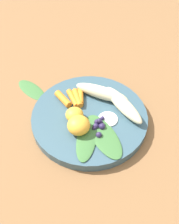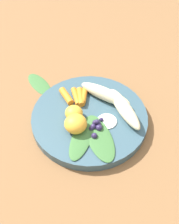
# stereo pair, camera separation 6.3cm
# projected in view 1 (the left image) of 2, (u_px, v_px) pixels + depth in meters

# --- Properties ---
(ground_plane) EXTENTS (2.40, 2.40, 0.00)m
(ground_plane) POSITION_uv_depth(u_px,v_px,m) (90.00, 121.00, 0.66)
(ground_plane) COLOR brown
(bowl) EXTENTS (0.28, 0.28, 0.02)m
(bowl) POSITION_uv_depth(u_px,v_px,m) (90.00, 118.00, 0.65)
(bowl) COLOR #385666
(bowl) RESTS_ON ground_plane
(banana_peeled_left) EXTENTS (0.14, 0.04, 0.03)m
(banana_peeled_left) POSITION_uv_depth(u_px,v_px,m) (101.00, 92.00, 0.67)
(banana_peeled_left) COLOR beige
(banana_peeled_left) RESTS_ON bowl
(banana_peeled_right) EXTENTS (0.14, 0.10, 0.03)m
(banana_peeled_right) POSITION_uv_depth(u_px,v_px,m) (123.00, 105.00, 0.64)
(banana_peeled_right) COLOR beige
(banana_peeled_right) RESTS_ON bowl
(orange_segment_near) EXTENTS (0.05, 0.05, 0.04)m
(orange_segment_near) POSITION_uv_depth(u_px,v_px,m) (79.00, 126.00, 0.59)
(orange_segment_near) COLOR #F4A833
(orange_segment_near) RESTS_ON bowl
(orange_segment_far) EXTENTS (0.04, 0.04, 0.03)m
(orange_segment_far) POSITION_uv_depth(u_px,v_px,m) (74.00, 115.00, 0.62)
(orange_segment_far) COLOR #F4A833
(orange_segment_far) RESTS_ON bowl
(carrot_front) EXTENTS (0.04, 0.06, 0.01)m
(carrot_front) POSITION_uv_depth(u_px,v_px,m) (81.00, 94.00, 0.68)
(carrot_front) COLOR orange
(carrot_front) RESTS_ON bowl
(carrot_mid_left) EXTENTS (0.05, 0.05, 0.02)m
(carrot_mid_left) POSITION_uv_depth(u_px,v_px,m) (77.00, 98.00, 0.67)
(carrot_mid_left) COLOR orange
(carrot_mid_left) RESTS_ON bowl
(carrot_mid_right) EXTENTS (0.05, 0.05, 0.01)m
(carrot_mid_right) POSITION_uv_depth(u_px,v_px,m) (73.00, 98.00, 0.67)
(carrot_mid_right) COLOR orange
(carrot_mid_right) RESTS_ON bowl
(carrot_rear) EXTENTS (0.06, 0.04, 0.02)m
(carrot_rear) POSITION_uv_depth(u_px,v_px,m) (63.00, 99.00, 0.66)
(carrot_rear) COLOR orange
(carrot_rear) RESTS_ON bowl
(blueberry_pile) EXTENTS (0.03, 0.06, 0.02)m
(blueberry_pile) POSITION_uv_depth(u_px,v_px,m) (99.00, 126.00, 0.61)
(blueberry_pile) COLOR #2D234C
(blueberry_pile) RESTS_ON bowl
(coconut_shred_patch) EXTENTS (0.05, 0.05, 0.00)m
(coconut_shred_patch) POSITION_uv_depth(u_px,v_px,m) (108.00, 119.00, 0.63)
(coconut_shred_patch) COLOR white
(coconut_shred_patch) RESTS_ON bowl
(kale_leaf_left) EXTENTS (0.08, 0.14, 0.00)m
(kale_leaf_left) POSITION_uv_depth(u_px,v_px,m) (87.00, 138.00, 0.59)
(kale_leaf_left) COLOR #3D7038
(kale_leaf_left) RESTS_ON bowl
(kale_leaf_right) EXTENTS (0.14, 0.13, 0.00)m
(kale_leaf_right) POSITION_uv_depth(u_px,v_px,m) (104.00, 136.00, 0.60)
(kale_leaf_right) COLOR #3D7038
(kale_leaf_right) RESTS_ON bowl
(kale_leaf_stray) EXTENTS (0.12, 0.07, 0.01)m
(kale_leaf_stray) POSITION_uv_depth(u_px,v_px,m) (32.00, 89.00, 0.73)
(kale_leaf_stray) COLOR #3D7038
(kale_leaf_stray) RESTS_ON ground_plane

